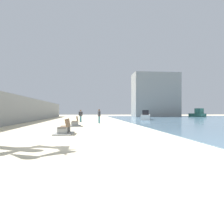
# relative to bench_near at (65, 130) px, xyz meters

# --- Properties ---
(ground_plane) EXTENTS (120.00, 120.00, 0.00)m
(ground_plane) POSITION_rel_bench_near_xyz_m (0.68, 14.39, -0.23)
(ground_plane) COLOR beige
(seawall) EXTENTS (0.80, 64.00, 3.32)m
(seawall) POSITION_rel_bench_near_xyz_m (-6.82, 14.39, 1.42)
(seawall) COLOR gray
(seawall) RESTS_ON ground
(bench_near) EXTENTS (1.19, 2.15, 0.98)m
(bench_near) POSITION_rel_bench_near_xyz_m (0.00, 0.00, 0.00)
(bench_near) COLOR gray
(bench_near) RESTS_ON ground
(bench_far) EXTENTS (1.12, 2.11, 0.98)m
(bench_far) POSITION_rel_bench_near_xyz_m (0.24, 7.24, 0.00)
(bench_far) COLOR gray
(bench_far) RESTS_ON ground
(person_walking) EXTENTS (0.32, 0.47, 1.71)m
(person_walking) POSITION_rel_bench_near_xyz_m (2.81, 11.83, 0.77)
(person_walking) COLOR teal
(person_walking) RESTS_ON ground
(person_standing) EXTENTS (0.53, 0.22, 1.65)m
(person_standing) POSITION_rel_bench_near_xyz_m (0.49, 15.23, 0.72)
(person_standing) COLOR teal
(person_standing) RESTS_ON ground
(boat_distant) EXTENTS (3.02, 5.88, 1.60)m
(boat_distant) POSITION_rel_bench_near_xyz_m (11.15, 21.50, 0.40)
(boat_distant) COLOR white
(boat_distant) RESTS_ON water_bay
(boat_nearest) EXTENTS (3.02, 4.50, 2.12)m
(boat_nearest) POSITION_rel_bench_near_xyz_m (28.99, 37.78, 0.57)
(boat_nearest) COLOR #337060
(boat_nearest) RESTS_ON water_bay
(harbor_building) EXTENTS (12.00, 6.00, 11.53)m
(harbor_building) POSITION_rel_bench_near_xyz_m (19.43, 42.39, 5.53)
(harbor_building) COLOR gray
(harbor_building) RESTS_ON ground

